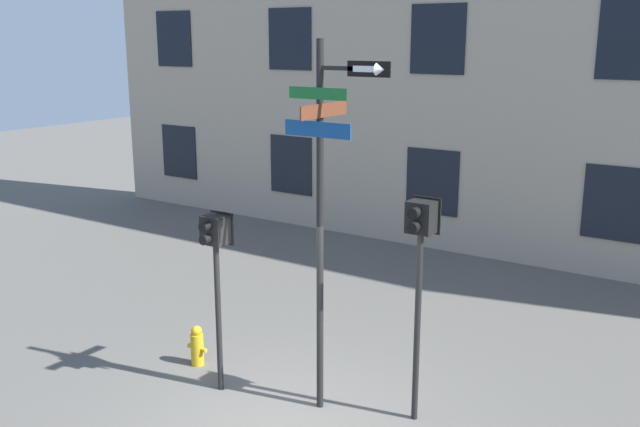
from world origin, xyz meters
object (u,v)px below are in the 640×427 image
(street_sign_pole, at_px, (324,197))
(fire_hydrant, at_px, (197,346))
(pedestrian_signal_left, at_px, (216,252))
(pedestrian_signal_right, at_px, (420,249))

(street_sign_pole, xyz_separation_m, fire_hydrant, (-2.30, 0.02, -2.58))
(pedestrian_signal_left, bearing_deg, fire_hydrant, 153.99)
(street_sign_pole, height_order, pedestrian_signal_left, street_sign_pole)
(street_sign_pole, relative_size, fire_hydrant, 7.68)
(pedestrian_signal_right, bearing_deg, pedestrian_signal_left, -163.27)
(street_sign_pole, height_order, fire_hydrant, street_sign_pole)
(fire_hydrant, bearing_deg, street_sign_pole, -0.56)
(pedestrian_signal_left, relative_size, fire_hydrant, 4.06)
(pedestrian_signal_left, distance_m, fire_hydrant, 1.92)
(fire_hydrant, bearing_deg, pedestrian_signal_left, -26.01)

